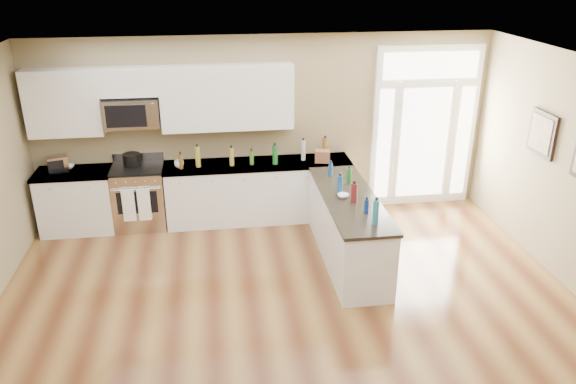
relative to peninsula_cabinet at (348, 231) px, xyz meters
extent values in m
plane|color=#522C17|center=(-0.93, -2.24, -0.43)|extent=(8.00, 8.00, 0.00)
plane|color=#8C7D59|center=(-0.93, 1.76, 0.97)|extent=(7.00, 0.00, 7.00)
plane|color=white|center=(-0.93, -2.24, 2.37)|extent=(8.00, 8.00, 0.00)
cube|color=silver|center=(-3.80, 1.45, 0.02)|extent=(1.06, 0.62, 0.90)
cube|color=black|center=(-3.80, 1.45, -0.38)|extent=(1.02, 0.52, 0.10)
cube|color=black|center=(-3.80, 1.45, 0.49)|extent=(1.10, 0.66, 0.04)
cube|color=silver|center=(-1.08, 1.45, 0.02)|extent=(2.81, 0.62, 0.90)
cube|color=black|center=(-1.08, 1.45, -0.38)|extent=(2.77, 0.52, 0.10)
cube|color=black|center=(-1.08, 1.45, 0.49)|extent=(2.85, 0.66, 0.04)
cube|color=silver|center=(0.00, 0.00, 0.02)|extent=(0.65, 2.28, 0.90)
cube|color=black|center=(0.00, 0.00, -0.38)|extent=(0.61, 2.18, 0.10)
cube|color=black|center=(0.00, 0.00, 0.49)|extent=(0.69, 2.32, 0.04)
cube|color=silver|center=(-3.81, 1.59, 1.49)|extent=(1.04, 0.33, 0.95)
cube|color=silver|center=(-1.50, 1.59, 1.49)|extent=(1.94, 0.33, 0.95)
cube|color=silver|center=(-2.88, 1.59, 1.77)|extent=(0.82, 0.33, 0.40)
cube|color=silver|center=(-2.88, 1.56, 1.33)|extent=(0.78, 0.40, 0.42)
cube|color=black|center=(-2.94, 1.35, 1.33)|extent=(0.56, 0.01, 0.32)
cube|color=white|center=(1.62, 1.72, 0.87)|extent=(1.70, 0.08, 2.60)
cube|color=white|center=(1.62, 1.67, 0.62)|extent=(0.78, 0.02, 1.80)
cube|color=white|center=(0.96, 1.67, 0.62)|extent=(0.22, 0.02, 1.80)
cube|color=white|center=(2.28, 1.67, 0.62)|extent=(0.22, 0.02, 1.80)
cube|color=white|center=(1.62, 1.67, 1.87)|extent=(1.50, 0.02, 0.40)
cube|color=black|center=(2.54, -0.04, 1.27)|extent=(0.04, 0.58, 0.58)
cube|color=brown|center=(2.52, -0.04, 1.27)|extent=(0.01, 0.46, 0.46)
cube|color=silver|center=(-2.88, 1.45, 0.03)|extent=(0.76, 0.62, 0.92)
cube|color=black|center=(-2.88, 1.45, 0.50)|extent=(0.76, 0.60, 0.03)
cube|color=silver|center=(-2.88, 1.75, 0.58)|extent=(0.76, 0.04, 0.14)
cube|color=black|center=(-2.88, 1.13, 0.09)|extent=(0.58, 0.01, 0.34)
cylinder|color=silver|center=(-2.88, 1.11, 0.31)|extent=(0.70, 0.02, 0.02)
cube|color=white|center=(-3.00, 1.10, 0.07)|extent=(0.18, 0.02, 0.50)
cube|color=white|center=(-2.78, 1.10, 0.07)|extent=(0.18, 0.02, 0.50)
cylinder|color=black|center=(-2.95, 1.56, 0.61)|extent=(0.28, 0.28, 0.20)
cube|color=silver|center=(-3.99, 1.48, 0.62)|extent=(0.33, 0.29, 0.24)
cube|color=brown|center=(-0.10, 1.35, 0.60)|extent=(0.25, 0.21, 0.18)
imported|color=white|center=(-3.89, 1.59, 0.53)|extent=(0.21, 0.21, 0.05)
imported|color=white|center=(-0.09, -0.03, 0.53)|extent=(0.16, 0.16, 0.05)
imported|color=white|center=(-2.26, 1.40, 0.56)|extent=(0.16, 0.16, 0.11)
cylinder|color=#19591E|center=(0.10, 0.46, 0.61)|extent=(0.07, 0.07, 0.21)
cylinder|color=navy|center=(-0.10, 0.76, 0.60)|extent=(0.06, 0.06, 0.19)
cylinder|color=brown|center=(-2.23, 1.35, 0.62)|extent=(0.06, 0.06, 0.22)
cylinder|color=olive|center=(-1.48, 1.38, 0.64)|extent=(0.07, 0.07, 0.27)
cylinder|color=#26727F|center=(0.10, -0.84, 0.66)|extent=(0.07, 0.07, 0.30)
cylinder|color=#591919|center=(0.00, -0.19, 0.63)|extent=(0.08, 0.08, 0.26)
cylinder|color=#B2B2B7|center=(-0.38, 1.47, 0.66)|extent=(0.07, 0.07, 0.31)
cylinder|color=navy|center=(0.08, -0.54, 0.60)|extent=(0.06, 0.06, 0.18)
cylinder|color=#3F7226|center=(-1.18, 1.39, 0.61)|extent=(0.06, 0.06, 0.21)
cylinder|color=#19591E|center=(-0.83, 1.35, 0.65)|extent=(0.08, 0.08, 0.29)
cylinder|color=navy|center=(-0.11, 0.11, 0.63)|extent=(0.07, 0.07, 0.25)
cylinder|color=brown|center=(-0.03, 1.53, 0.66)|extent=(0.08, 0.08, 0.32)
cylinder|color=olive|center=(-1.98, 1.39, 0.66)|extent=(0.08, 0.08, 0.32)
camera|label=1|loc=(-1.73, -6.57, 3.44)|focal=35.00mm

